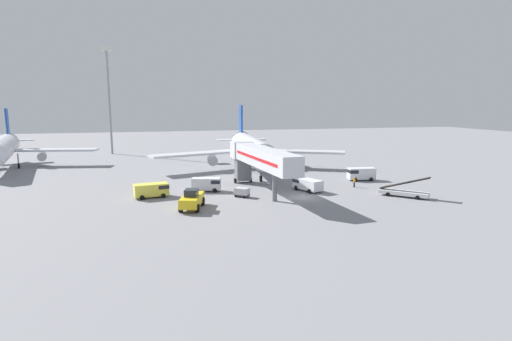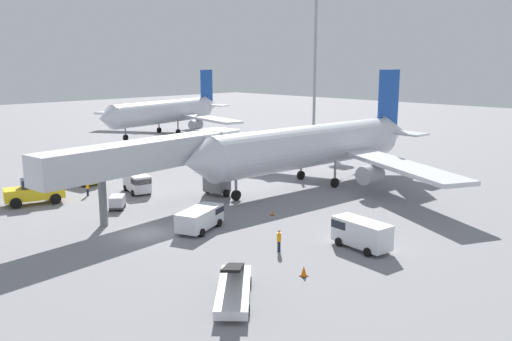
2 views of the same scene
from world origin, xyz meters
name	(u,v)px [view 1 (image 1 of 2)]	position (x,y,z in m)	size (l,w,h in m)	color
ground_plane	(302,198)	(0.00, 0.00, 0.00)	(300.00, 300.00, 0.00)	gray
airplane_at_gate	(250,148)	(-1.72, 25.03, 4.60)	(40.45, 35.96, 13.22)	silver
jet_bridge	(259,158)	(-5.12, 5.28, 5.37)	(5.30, 22.86, 7.11)	silver
pushback_tug	(192,199)	(-16.20, -2.31, 1.23)	(3.85, 6.11, 2.65)	yellow
belt_loader_truck	(404,192)	(14.74, -3.27, 0.77)	(6.19, 6.30, 3.27)	white
service_van_outer_left	(152,189)	(-21.19, 5.63, 1.18)	(5.15, 2.96, 2.05)	#E5DB4C
service_van_near_left	(207,184)	(-12.84, 7.76, 1.21)	(4.76, 2.91, 2.12)	silver
service_van_far_center	(307,184)	(2.45, 4.23, 1.08)	(3.75, 5.39, 1.87)	white
service_van_rear_right	(361,173)	(14.91, 9.92, 1.28)	(4.97, 2.57, 2.25)	white
baggage_cart_rear_left	(242,192)	(-8.41, 2.59, 0.75)	(2.37, 2.30, 1.35)	#38383D
ground_crew_worker_foreground	(354,182)	(11.00, 4.88, 0.92)	(0.42, 0.42, 1.74)	#1E2333
ground_crew_worker_midground	(193,193)	(-15.45, 3.17, 0.89)	(0.45, 0.45, 1.68)	#1E2333
safety_cone_alpha	(386,186)	(15.46, 2.51, 0.37)	(0.49, 0.49, 0.74)	black
safety_cone_bravo	(298,180)	(3.84, 11.77, 0.24)	(0.31, 0.31, 0.48)	black
airplane_background	(3,148)	(-50.97, 39.38, 4.45)	(36.76, 33.44, 12.50)	silver
apron_light_mast	(108,82)	(-31.61, 61.80, 19.32)	(2.40, 2.40, 28.26)	#93969B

